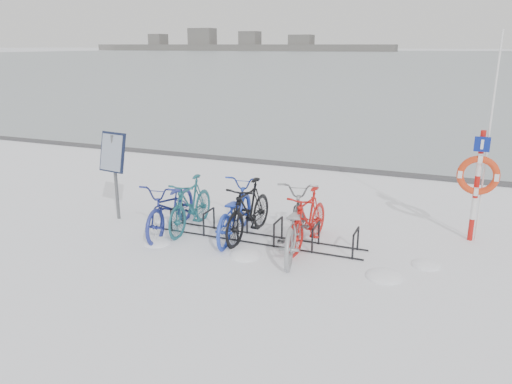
% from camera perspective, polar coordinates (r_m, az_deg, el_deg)
% --- Properties ---
extents(ground, '(900.00, 900.00, 0.00)m').
position_cam_1_polar(ground, '(9.48, 0.46, -5.50)').
color(ground, white).
rests_on(ground, ground).
extents(ice_sheet, '(400.00, 298.00, 0.02)m').
position_cam_1_polar(ice_sheet, '(163.23, 21.78, 14.15)').
color(ice_sheet, '#949FA8').
rests_on(ice_sheet, ground).
extents(quay_edge, '(400.00, 0.25, 0.10)m').
position_cam_1_polar(quay_edge, '(14.85, 8.95, 2.68)').
color(quay_edge, '#3F3F42').
rests_on(quay_edge, ground).
extents(bike_rack, '(4.00, 0.48, 0.46)m').
position_cam_1_polar(bike_rack, '(9.41, 0.46, -4.48)').
color(bike_rack, black).
rests_on(bike_rack, ground).
extents(info_board, '(0.64, 0.32, 1.85)m').
position_cam_1_polar(info_board, '(10.63, -16.02, 3.82)').
color(info_board, '#595B5E').
rests_on(info_board, ground).
extents(lifebuoy_station, '(0.73, 0.22, 3.80)m').
position_cam_1_polar(lifebuoy_station, '(9.88, 24.07, 1.74)').
color(lifebuoy_station, '#B9120E').
rests_on(lifebuoy_station, ground).
extents(shoreline, '(180.00, 12.00, 9.50)m').
position_cam_1_polar(shoreline, '(295.98, -2.93, 16.36)').
color(shoreline, '#4E4E4E').
rests_on(shoreline, ground).
extents(bike_0, '(0.96, 2.15, 1.09)m').
position_cam_1_polar(bike_0, '(9.90, -9.65, -1.41)').
color(bike_0, navy).
rests_on(bike_0, ground).
extents(bike_1, '(0.58, 1.82, 1.08)m').
position_cam_1_polar(bike_1, '(9.96, -7.51, -1.23)').
color(bike_1, '#1C5963').
rests_on(bike_1, ground).
extents(bike_2, '(0.95, 2.10, 1.07)m').
position_cam_1_polar(bike_2, '(9.53, -2.49, -1.96)').
color(bike_2, '#2340BC').
rests_on(bike_2, ground).
extents(bike_3, '(0.62, 1.89, 1.12)m').
position_cam_1_polar(bike_3, '(9.48, -0.86, -1.88)').
color(bike_3, black).
rests_on(bike_3, ground).
extents(bike_4, '(1.17, 2.27, 1.14)m').
position_cam_1_polar(bike_4, '(8.80, 4.33, -3.35)').
color(bike_4, gray).
rests_on(bike_4, ground).
extents(bike_5, '(0.66, 1.83, 1.08)m').
position_cam_1_polar(bike_5, '(9.12, 5.93, -2.88)').
color(bike_5, red).
rests_on(bike_5, ground).
extents(snow_drifts, '(5.79, 1.75, 0.21)m').
position_cam_1_polar(snow_drifts, '(8.98, 2.35, -6.80)').
color(snow_drifts, white).
rests_on(snow_drifts, ground).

